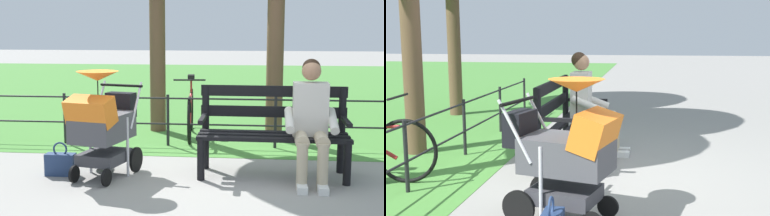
% 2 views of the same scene
% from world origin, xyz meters
% --- Properties ---
extents(ground_plane, '(60.00, 60.00, 0.00)m').
position_xyz_m(ground_plane, '(0.00, 0.00, 0.00)').
color(ground_plane, gray).
extents(grass_lawn, '(40.00, 16.00, 0.01)m').
position_xyz_m(grass_lawn, '(0.00, -8.80, 0.00)').
color(grass_lawn, '#478438').
rests_on(grass_lawn, ground).
extents(park_bench, '(1.61, 0.63, 0.96)m').
position_xyz_m(park_bench, '(-0.63, -0.12, 0.53)').
color(park_bench, black).
rests_on(park_bench, ground).
extents(person_on_bench, '(0.54, 0.74, 1.28)m').
position_xyz_m(person_on_bench, '(-1.01, 0.11, 0.68)').
color(person_on_bench, tan).
rests_on(person_on_bench, ground).
extents(stroller, '(0.69, 0.97, 1.15)m').
position_xyz_m(stroller, '(1.17, 0.20, 0.59)').
color(stroller, black).
rests_on(stroller, ground).
extents(handbag, '(0.32, 0.14, 0.37)m').
position_xyz_m(handbag, '(1.66, 0.16, 0.13)').
color(handbag, navy).
rests_on(handbag, ground).
extents(park_fence, '(7.23, 0.04, 0.70)m').
position_xyz_m(park_fence, '(0.00, -1.42, 0.42)').
color(park_fence, black).
rests_on(park_fence, ground).
extents(bicycle, '(0.44, 1.66, 0.89)m').
position_xyz_m(bicycle, '(0.48, -2.08, 0.36)').
color(bicycle, black).
rests_on(bicycle, ground).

